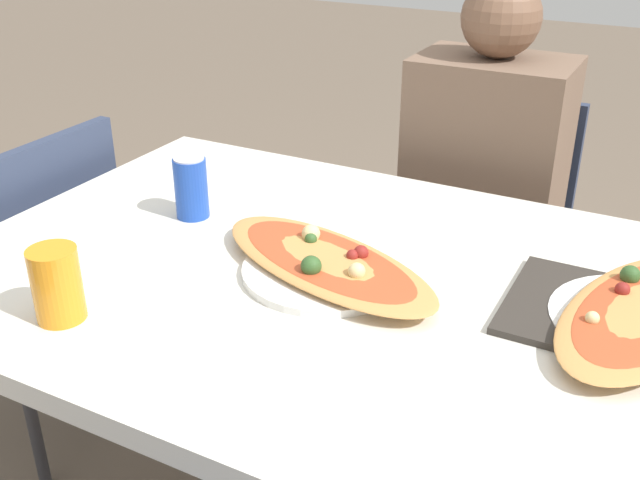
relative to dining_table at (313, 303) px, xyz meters
name	(u,v)px	position (x,y,z in m)	size (l,w,h in m)	color
dining_table	(313,303)	(0.00, 0.00, 0.00)	(1.28, 0.95, 0.78)	silver
chair_far_seated	(487,240)	(0.10, 0.80, -0.21)	(0.40, 0.40, 0.87)	#2D3851
chair_side_left	(36,276)	(-0.83, 0.09, -0.21)	(0.40, 0.40, 0.87)	#2D3851
person_seated	(482,185)	(0.10, 0.69, 0.00)	(0.36, 0.28, 1.20)	#2D2D38
pizza_main	(326,264)	(0.03, -0.01, 0.09)	(0.51, 0.34, 0.06)	white
soda_can	(191,188)	(-0.32, 0.08, 0.13)	(0.07, 0.07, 0.12)	#1E47B2
drink_glass	(57,284)	(-0.27, -0.33, 0.13)	(0.08, 0.08, 0.12)	orange
serving_tray	(627,320)	(0.51, 0.07, 0.08)	(0.36, 0.26, 0.01)	#332D28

